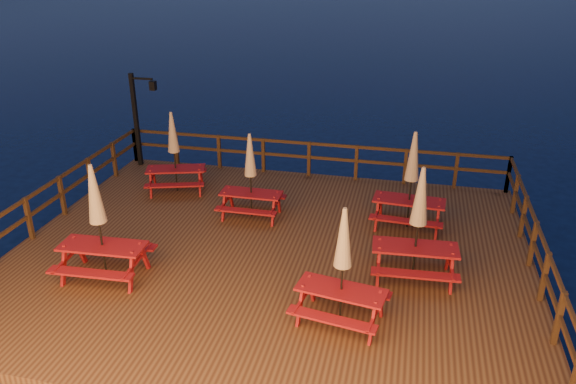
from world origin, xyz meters
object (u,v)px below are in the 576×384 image
picnic_table_2 (411,179)px  picnic_table_0 (418,223)px  picnic_table_1 (98,221)px  lamp_post (140,112)px

picnic_table_2 → picnic_table_0: bearing=-81.2°
picnic_table_1 → picnic_table_2: bearing=28.5°
picnic_table_0 → picnic_table_2: picnic_table_0 is taller
picnic_table_0 → picnic_table_1: size_ratio=0.98×
lamp_post → picnic_table_2: (8.50, -2.56, -0.48)m
picnic_table_0 → picnic_table_1: picnic_table_1 is taller
picnic_table_1 → lamp_post: bearing=106.1°
lamp_post → picnic_table_1: (2.20, -6.40, -0.44)m
lamp_post → picnic_table_2: bearing=-16.8°
lamp_post → picnic_table_1: 6.78m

